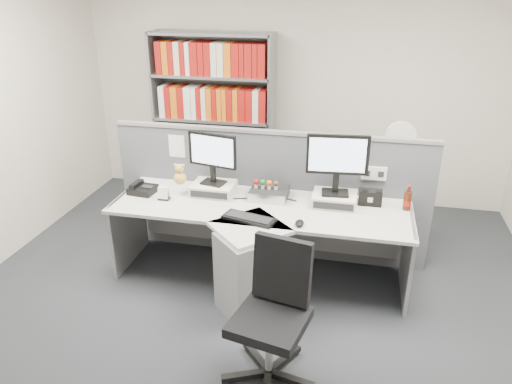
% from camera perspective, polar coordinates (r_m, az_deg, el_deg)
% --- Properties ---
extents(ground, '(5.50, 5.50, 0.00)m').
position_cam_1_polar(ground, '(3.96, -2.10, -16.10)').
color(ground, '#31343A').
rests_on(ground, ground).
extents(room_shell, '(5.04, 5.54, 2.72)m').
position_cam_1_polar(room_shell, '(3.13, -2.59, 9.97)').
color(room_shell, beige).
rests_on(room_shell, ground).
extents(partition, '(3.00, 0.08, 1.27)m').
position_cam_1_polar(partition, '(4.66, 1.64, -0.17)').
color(partition, '#555760').
rests_on(partition, ground).
extents(desk, '(2.60, 1.20, 0.72)m').
position_cam_1_polar(desk, '(4.17, -0.16, -6.14)').
color(desk, beige).
rests_on(desk, ground).
extents(monitor_riser_left, '(0.38, 0.31, 0.10)m').
position_cam_1_polar(monitor_riser_left, '(4.47, -4.99, 0.40)').
color(monitor_riser_left, beige).
rests_on(monitor_riser_left, desk).
extents(monitor_riser_right, '(0.38, 0.31, 0.10)m').
position_cam_1_polar(monitor_riser_right, '(4.30, 9.17, -0.84)').
color(monitor_riser_right, beige).
rests_on(monitor_riser_right, desk).
extents(monitor_left, '(0.46, 0.19, 0.47)m').
position_cam_1_polar(monitor_left, '(4.36, -5.14, 4.43)').
color(monitor_left, black).
rests_on(monitor_left, monitor_riser_left).
extents(monitor_right, '(0.52, 0.19, 0.53)m').
position_cam_1_polar(monitor_right, '(4.16, 9.50, 3.78)').
color(monitor_right, black).
rests_on(monitor_right, monitor_riser_right).
extents(desktop_pc, '(0.33, 0.30, 0.09)m').
position_cam_1_polar(desktop_pc, '(4.39, 1.59, -0.09)').
color(desktop_pc, black).
rests_on(desktop_pc, desk).
extents(figurines, '(0.23, 0.05, 0.09)m').
position_cam_1_polar(figurines, '(4.34, 1.17, 1.01)').
color(figurines, beige).
rests_on(figurines, desktop_pc).
extents(keyboard, '(0.46, 0.27, 0.03)m').
position_cam_1_polar(keyboard, '(3.99, -0.81, -3.10)').
color(keyboard, black).
rests_on(keyboard, desk).
extents(mouse, '(0.07, 0.11, 0.04)m').
position_cam_1_polar(mouse, '(3.91, 5.12, -3.65)').
color(mouse, black).
rests_on(mouse, desk).
extents(desk_phone, '(0.25, 0.23, 0.10)m').
position_cam_1_polar(desk_phone, '(4.60, -13.17, 0.34)').
color(desk_phone, black).
rests_on(desk_phone, desk).
extents(desk_calendar, '(0.10, 0.08, 0.12)m').
position_cam_1_polar(desk_calendar, '(4.41, -10.75, -0.26)').
color(desk_calendar, black).
rests_on(desk_calendar, desk).
extents(plush_toy, '(0.11, 0.11, 0.20)m').
position_cam_1_polar(plush_toy, '(4.45, -8.91, 1.91)').
color(plush_toy, gold).
rests_on(plush_toy, monitor_riser_left).
extents(speaker, '(0.20, 0.11, 0.13)m').
position_cam_1_polar(speaker, '(4.36, 13.22, -0.60)').
color(speaker, black).
rests_on(speaker, desk).
extents(cola_bottle, '(0.07, 0.07, 0.22)m').
position_cam_1_polar(cola_bottle, '(4.33, 17.30, -0.98)').
color(cola_bottle, '#3F190A').
rests_on(cola_bottle, desk).
extents(shelving_unit, '(1.41, 0.40, 2.00)m').
position_cam_1_polar(shelving_unit, '(5.85, -4.90, 8.18)').
color(shelving_unit, gray).
rests_on(shelving_unit, ground).
extents(filing_cabinet, '(0.45, 0.61, 0.70)m').
position_cam_1_polar(filing_cabinet, '(5.41, 15.66, -1.03)').
color(filing_cabinet, gray).
rests_on(filing_cabinet, ground).
extents(desk_fan, '(0.32, 0.19, 0.53)m').
position_cam_1_polar(desk_fan, '(5.17, 16.48, 5.86)').
color(desk_fan, white).
rests_on(desk_fan, filing_cabinet).
extents(office_chair, '(0.64, 0.63, 0.97)m').
position_cam_1_polar(office_chair, '(3.33, 2.12, -13.59)').
color(office_chair, silver).
rests_on(office_chair, ground).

